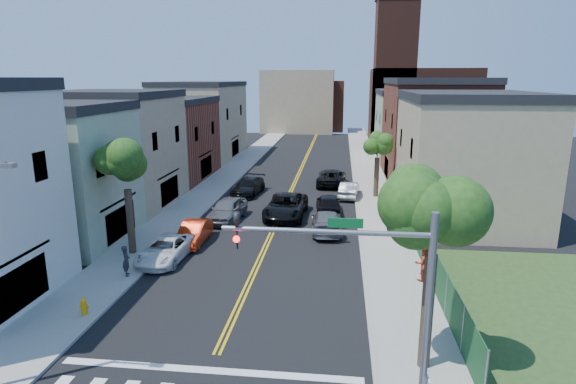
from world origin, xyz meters
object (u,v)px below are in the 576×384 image
(pedestrian_left, at_px, (126,261))
(black_car_left, at_px, (248,187))
(fire_hydrant, at_px, (84,306))
(grey_car_right, at_px, (327,222))
(pedestrian_right, at_px, (423,263))
(black_car_right, at_px, (329,204))
(dark_car_right_far, at_px, (332,177))
(white_pickup, at_px, (166,249))
(red_sedan, at_px, (194,233))
(grey_car_left, at_px, (227,210))
(silver_car_right, at_px, (349,190))
(black_suv_lane, at_px, (286,206))

(pedestrian_left, bearing_deg, black_car_left, -33.46)
(pedestrian_left, relative_size, fire_hydrant, 2.11)
(grey_car_right, bearing_deg, pedestrian_right, 120.39)
(grey_car_right, height_order, pedestrian_left, pedestrian_left)
(black_car_right, distance_m, dark_car_right_far, 10.33)
(white_pickup, bearing_deg, black_car_right, 53.49)
(black_car_left, relative_size, dark_car_right_far, 0.90)
(dark_car_right_far, xyz_separation_m, pedestrian_right, (5.30, -22.93, 0.30))
(grey_car_right, bearing_deg, dark_car_right_far, -93.29)
(dark_car_right_far, height_order, pedestrian_right, pedestrian_right)
(red_sedan, height_order, pedestrian_right, pedestrian_right)
(pedestrian_left, bearing_deg, pedestrian_right, -110.80)
(dark_car_right_far, height_order, pedestrian_left, pedestrian_left)
(dark_car_right_far, distance_m, fire_hydrant, 30.31)
(white_pickup, bearing_deg, grey_car_left, 81.98)
(white_pickup, xyz_separation_m, black_car_right, (9.30, 11.06, 0.13))
(black_car_right, distance_m, silver_car_right, 5.68)
(grey_car_right, distance_m, pedestrian_right, 9.56)
(grey_car_left, bearing_deg, fire_hydrant, -94.40)
(pedestrian_right, bearing_deg, grey_car_right, -73.22)
(white_pickup, xyz_separation_m, fire_hydrant, (-1.20, -7.05, -0.12))
(grey_car_right, xyz_separation_m, black_car_right, (0.00, 4.65, 0.06))
(black_suv_lane, xyz_separation_m, fire_hydrant, (-7.23, -16.74, -0.31))
(white_pickup, relative_size, grey_car_left, 0.97)
(grey_car_right, bearing_deg, white_pickup, 31.27)
(pedestrian_left, height_order, fire_hydrant, pedestrian_left)
(black_car_left, height_order, black_car_right, black_car_right)
(red_sedan, relative_size, black_suv_lane, 0.68)
(grey_car_right, distance_m, silver_car_right, 10.22)
(silver_car_right, bearing_deg, pedestrian_right, 107.31)
(white_pickup, height_order, pedestrian_left, pedestrian_left)
(grey_car_right, xyz_separation_m, pedestrian_right, (5.30, -7.95, 0.37))
(grey_car_left, xyz_separation_m, fire_hydrant, (-2.90, -15.35, -0.30))
(black_car_right, distance_m, fire_hydrant, 20.93)
(black_car_left, xyz_separation_m, fire_hydrant, (-2.90, -23.59, -0.21))
(black_suv_lane, bearing_deg, silver_car_right, 55.90)
(black_car_left, bearing_deg, silver_car_right, 6.61)
(grey_car_right, bearing_deg, fire_hydrant, 48.75)
(black_suv_lane, bearing_deg, grey_car_left, -160.20)
(pedestrian_left, bearing_deg, silver_car_right, -57.37)
(red_sedan, bearing_deg, grey_car_left, 78.99)
(red_sedan, bearing_deg, black_suv_lane, 50.77)
(dark_car_right_far, xyz_separation_m, pedestrian_left, (-10.50, -24.06, 0.18))
(dark_car_right_far, relative_size, fire_hydrant, 7.34)
(silver_car_right, xyz_separation_m, black_suv_lane, (-4.97, -6.79, 0.15))
(black_suv_lane, bearing_deg, dark_car_right_far, 76.47)
(grey_car_right, bearing_deg, black_suv_lane, -48.43)
(fire_hydrant, bearing_deg, pedestrian_left, 90.00)
(fire_hydrant, bearing_deg, silver_car_right, 62.59)
(black_car_left, relative_size, pedestrian_right, 2.73)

